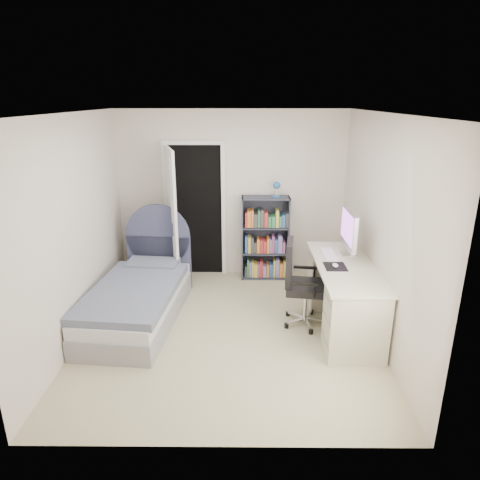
{
  "coord_description": "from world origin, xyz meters",
  "views": [
    {
      "loc": [
        0.18,
        -4.51,
        2.66
      ],
      "look_at": [
        0.14,
        0.31,
        1.04
      ],
      "focal_mm": 32.0,
      "sensor_mm": 36.0,
      "label": 1
    }
  ],
  "objects_px": {
    "nightstand": "(159,257)",
    "office_chair": "(299,279)",
    "bookcase": "(266,241)",
    "floor_lamp": "(174,248)",
    "bed": "(140,296)",
    "desk": "(343,293)"
  },
  "relations": [
    {
      "from": "nightstand",
      "to": "office_chair",
      "type": "distance_m",
      "value": 2.32
    },
    {
      "from": "bookcase",
      "to": "floor_lamp",
      "type": "bearing_deg",
      "value": -173.79
    },
    {
      "from": "floor_lamp",
      "to": "office_chair",
      "type": "xyz_separation_m",
      "value": [
        1.7,
        -1.28,
        0.06
      ]
    },
    {
      "from": "bed",
      "to": "floor_lamp",
      "type": "bearing_deg",
      "value": 76.63
    },
    {
      "from": "bed",
      "to": "desk",
      "type": "relative_size",
      "value": 1.26
    },
    {
      "from": "nightstand",
      "to": "office_chair",
      "type": "xyz_separation_m",
      "value": [
        1.93,
        -1.26,
        0.2
      ]
    },
    {
      "from": "bed",
      "to": "office_chair",
      "type": "relative_size",
      "value": 1.99
    },
    {
      "from": "nightstand",
      "to": "bookcase",
      "type": "xyz_separation_m",
      "value": [
        1.6,
        0.17,
        0.2
      ]
    },
    {
      "from": "bed",
      "to": "desk",
      "type": "bearing_deg",
      "value": -5.56
    },
    {
      "from": "bookcase",
      "to": "desk",
      "type": "distance_m",
      "value": 1.75
    },
    {
      "from": "floor_lamp",
      "to": "desk",
      "type": "height_order",
      "value": "desk"
    },
    {
      "from": "bed",
      "to": "nightstand",
      "type": "height_order",
      "value": "bed"
    },
    {
      "from": "desk",
      "to": "office_chair",
      "type": "relative_size",
      "value": 1.58
    },
    {
      "from": "desk",
      "to": "floor_lamp",
      "type": "bearing_deg",
      "value": 148.18
    },
    {
      "from": "office_chair",
      "to": "bookcase",
      "type": "bearing_deg",
      "value": 103.07
    },
    {
      "from": "nightstand",
      "to": "desk",
      "type": "height_order",
      "value": "desk"
    },
    {
      "from": "floor_lamp",
      "to": "office_chair",
      "type": "bearing_deg",
      "value": -36.95
    },
    {
      "from": "desk",
      "to": "office_chair",
      "type": "height_order",
      "value": "desk"
    },
    {
      "from": "bed",
      "to": "bookcase",
      "type": "bearing_deg",
      "value": 38.05
    },
    {
      "from": "desk",
      "to": "nightstand",
      "type": "bearing_deg",
      "value": 150.93
    },
    {
      "from": "nightstand",
      "to": "desk",
      "type": "bearing_deg",
      "value": -29.07
    },
    {
      "from": "office_chair",
      "to": "floor_lamp",
      "type": "bearing_deg",
      "value": 143.05
    }
  ]
}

